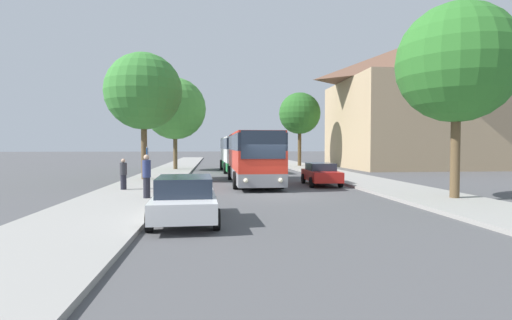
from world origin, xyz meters
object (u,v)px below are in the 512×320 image
(bus_front, at_px, (253,157))
(bus_middle, at_px, (237,153))
(pedestrian_waiting_far, at_px, (123,174))
(tree_right_mid, at_px, (457,63))
(tree_left_far, at_px, (175,109))
(parked_car_left_curb, at_px, (185,198))
(parked_car_right_near, at_px, (321,173))
(tree_left_near, at_px, (144,92))
(bus_stop_sign, at_px, (147,164))
(tree_right_near, at_px, (300,113))
(pedestrian_waiting_near, at_px, (147,176))

(bus_front, distance_m, bus_middle, 12.39)
(pedestrian_waiting_far, distance_m, tree_right_mid, 16.76)
(bus_front, distance_m, tree_left_far, 16.18)
(parked_car_left_curb, relative_size, parked_car_right_near, 1.10)
(tree_left_near, bearing_deg, bus_front, -19.50)
(bus_front, distance_m, bus_stop_sign, 7.79)
(pedestrian_waiting_far, distance_m, tree_left_near, 8.33)
(bus_front, height_order, bus_stop_sign, bus_front)
(tree_left_far, bearing_deg, tree_right_mid, -58.40)
(parked_car_right_near, distance_m, tree_right_near, 21.81)
(pedestrian_waiting_far, bearing_deg, tree_right_mid, 158.68)
(parked_car_left_curb, xyz_separation_m, parked_car_right_near, (7.47, 11.08, -0.03))
(bus_front, xyz_separation_m, tree_left_far, (-6.22, 14.30, 4.31))
(bus_stop_sign, relative_size, tree_left_far, 0.25)
(bus_front, relative_size, bus_stop_sign, 4.75)
(tree_left_far, bearing_deg, parked_car_right_near, -56.74)
(parked_car_right_near, distance_m, tree_right_mid, 9.99)
(bus_middle, distance_m, bus_stop_sign, 18.47)
(bus_front, relative_size, tree_left_near, 1.23)
(pedestrian_waiting_far, distance_m, tree_right_near, 28.04)
(tree_left_near, distance_m, tree_right_mid, 19.08)
(bus_middle, height_order, tree_left_far, tree_left_far)
(bus_stop_sign, xyz_separation_m, pedestrian_waiting_far, (-1.43, 1.28, -0.58))
(pedestrian_waiting_far, bearing_deg, tree_left_far, -96.36)
(tree_right_mid, bearing_deg, tree_left_far, 121.60)
(tree_left_near, relative_size, tree_right_mid, 1.02)
(bus_front, distance_m, parked_car_left_curb, 12.98)
(tree_left_near, height_order, tree_right_near, tree_left_near)
(tree_right_near, bearing_deg, bus_middle, -136.90)
(parked_car_left_curb, height_order, tree_right_mid, tree_right_mid)
(parked_car_left_curb, height_order, parked_car_right_near, parked_car_left_curb)
(tree_right_near, distance_m, tree_right_mid, 28.39)
(parked_car_left_curb, distance_m, parked_car_right_near, 13.37)
(parked_car_right_near, height_order, pedestrian_waiting_near, pedestrian_waiting_near)
(bus_middle, relative_size, parked_car_right_near, 2.41)
(parked_car_right_near, relative_size, tree_right_near, 0.52)
(parked_car_right_near, bearing_deg, bus_stop_sign, 24.06)
(pedestrian_waiting_near, height_order, tree_right_mid, tree_right_mid)
(bus_stop_sign, height_order, pedestrian_waiting_far, bus_stop_sign)
(bus_stop_sign, distance_m, tree_left_far, 20.09)
(pedestrian_waiting_near, bearing_deg, pedestrian_waiting_far, 65.30)
(bus_stop_sign, bearing_deg, pedestrian_waiting_near, -81.60)
(bus_middle, bearing_deg, bus_stop_sign, -109.09)
(bus_stop_sign, height_order, tree_left_far, tree_left_far)
(bus_front, bearing_deg, parked_car_left_curb, -105.65)
(parked_car_right_near, distance_m, tree_left_near, 13.12)
(bus_middle, distance_m, pedestrian_waiting_far, 17.77)
(parked_car_right_near, relative_size, tree_left_far, 0.49)
(pedestrian_waiting_near, bearing_deg, parked_car_left_curb, -118.89)
(tree_left_far, xyz_separation_m, tree_right_mid, (14.27, -23.20, -0.03))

